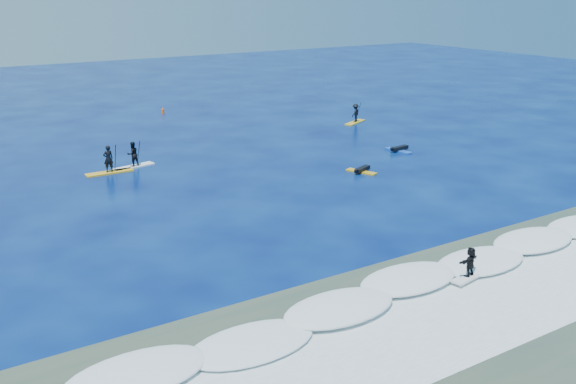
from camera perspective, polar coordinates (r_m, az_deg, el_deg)
ground at (r=36.35m, az=3.76°, el=-1.28°), size 160.00×160.00×0.00m
shallow_water at (r=27.24m, az=21.55°, el=-9.37°), size 90.00×13.00×0.01m
breaking_wave at (r=29.45m, az=15.32°, el=-6.64°), size 40.00×6.00×0.30m
whitewater at (r=27.76m, az=19.89°, el=-8.67°), size 34.00×5.00×0.02m
sup_paddler_left at (r=44.15m, az=-15.65°, el=2.47°), size 3.12×0.81×2.18m
sup_paddler_center at (r=45.17m, az=-13.62°, el=3.09°), size 3.01×1.27×2.06m
sup_paddler_right at (r=58.87m, az=6.01°, el=6.88°), size 2.88×1.89×2.00m
prone_paddler_near at (r=43.11m, az=6.55°, el=1.93°), size 1.66×2.19×0.45m
prone_paddler_far at (r=49.13m, az=9.81°, el=3.78°), size 1.80×2.31×0.47m
wave_surfer at (r=28.09m, az=15.87°, el=-6.16°), size 1.97×0.84×1.38m
marker_buoy at (r=64.07m, az=-11.06°, el=7.09°), size 0.28×0.28×0.66m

